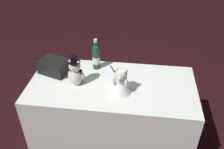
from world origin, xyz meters
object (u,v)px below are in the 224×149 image
teddy_bear_groom (76,73)px  teddy_bear_bride (121,81)px  champagne_bottle (96,56)px  signing_pen (113,69)px  gift_case_black (54,66)px

teddy_bear_groom → teddy_bear_bride: 0.40m
teddy_bear_bride → teddy_bear_groom: bearing=173.3°
teddy_bear_groom → champagne_bottle: (0.13, 0.27, 0.01)m
champagne_bottle → signing_pen: champagne_bottle is taller
teddy_bear_groom → gift_case_black: teddy_bear_groom is taller
teddy_bear_groom → gift_case_black: size_ratio=0.94×
teddy_bear_bride → gift_case_black: bearing=162.4°
gift_case_black → teddy_bear_groom: bearing=-32.5°
signing_pen → teddy_bear_groom: bearing=-137.6°
teddy_bear_groom → teddy_bear_bride: bearing=-6.7°
champagne_bottle → signing_pen: (0.16, -0.01, -0.12)m
teddy_bear_bride → gift_case_black: 0.67m
signing_pen → gift_case_black: (-0.53, -0.10, 0.06)m
champagne_bottle → gift_case_black: size_ratio=0.99×
champagne_bottle → teddy_bear_bride: bearing=-50.1°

